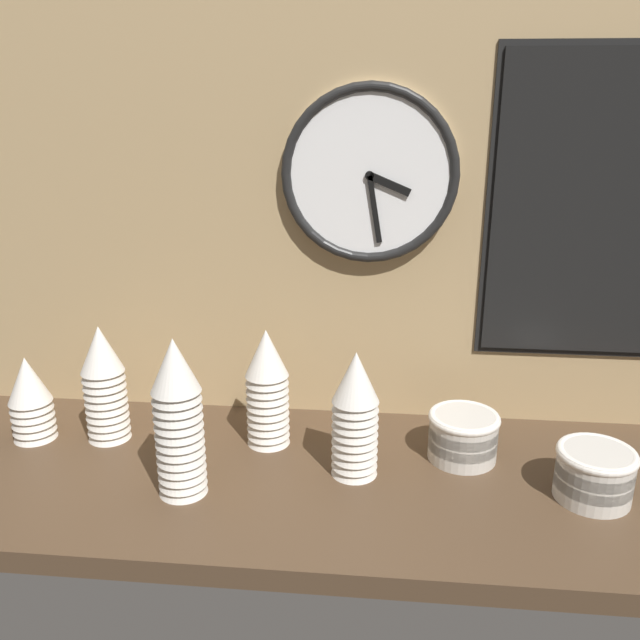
{
  "coord_description": "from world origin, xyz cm",
  "views": [
    {
      "loc": [
        10.63,
        -109.79,
        68.13
      ],
      "look_at": [
        -0.72,
        4.0,
        28.52
      ],
      "focal_mm": 38.0,
      "sensor_mm": 36.0,
      "label": 1
    }
  ],
  "objects_px": {
    "cup_stack_center": "(267,388)",
    "cup_stack_center_right": "(355,413)",
    "bowl_stack_far_right": "(595,472)",
    "cup_stack_left": "(104,383)",
    "cup_stack_far_left": "(30,398)",
    "wall_clock": "(370,175)",
    "bowl_stack_right": "(463,434)",
    "menu_board": "(606,209)",
    "cup_stack_center_left": "(178,418)"
  },
  "relations": [
    {
      "from": "cup_stack_center_right",
      "to": "cup_stack_center_left",
      "type": "bearing_deg",
      "value": -162.37
    },
    {
      "from": "cup_stack_center",
      "to": "wall_clock",
      "type": "bearing_deg",
      "value": 36.16
    },
    {
      "from": "cup_stack_center_left",
      "to": "bowl_stack_far_right",
      "type": "bearing_deg",
      "value": 4.23
    },
    {
      "from": "wall_clock",
      "to": "menu_board",
      "type": "height_order",
      "value": "menu_board"
    },
    {
      "from": "bowl_stack_right",
      "to": "wall_clock",
      "type": "height_order",
      "value": "wall_clock"
    },
    {
      "from": "cup_stack_far_left",
      "to": "cup_stack_left",
      "type": "bearing_deg",
      "value": 5.79
    },
    {
      "from": "cup_stack_left",
      "to": "wall_clock",
      "type": "bearing_deg",
      "value": 16.2
    },
    {
      "from": "bowl_stack_far_right",
      "to": "bowl_stack_right",
      "type": "bearing_deg",
      "value": 151.92
    },
    {
      "from": "bowl_stack_right",
      "to": "menu_board",
      "type": "relative_size",
      "value": 0.23
    },
    {
      "from": "bowl_stack_far_right",
      "to": "wall_clock",
      "type": "height_order",
      "value": "wall_clock"
    },
    {
      "from": "cup_stack_center",
      "to": "bowl_stack_right",
      "type": "xyz_separation_m",
      "value": [
        0.38,
        -0.02,
        -0.07
      ]
    },
    {
      "from": "cup_stack_center_right",
      "to": "cup_stack_center_left",
      "type": "relative_size",
      "value": 0.83
    },
    {
      "from": "menu_board",
      "to": "bowl_stack_right",
      "type": "bearing_deg",
      "value": -146.87
    },
    {
      "from": "cup_stack_left",
      "to": "cup_stack_center_right",
      "type": "xyz_separation_m",
      "value": [
        0.5,
        -0.08,
        0.0
      ]
    },
    {
      "from": "cup_stack_center",
      "to": "cup_stack_far_left",
      "type": "distance_m",
      "value": 0.48
    },
    {
      "from": "cup_stack_far_left",
      "to": "wall_clock",
      "type": "height_order",
      "value": "wall_clock"
    },
    {
      "from": "cup_stack_center_right",
      "to": "cup_stack_center_left",
      "type": "height_order",
      "value": "cup_stack_center_left"
    },
    {
      "from": "cup_stack_left",
      "to": "cup_stack_far_left",
      "type": "height_order",
      "value": "cup_stack_left"
    },
    {
      "from": "bowl_stack_far_right",
      "to": "wall_clock",
      "type": "distance_m",
      "value": 0.68
    },
    {
      "from": "cup_stack_center_left",
      "to": "bowl_stack_right",
      "type": "height_order",
      "value": "cup_stack_center_left"
    },
    {
      "from": "cup_stack_center",
      "to": "cup_stack_center_right",
      "type": "height_order",
      "value": "same"
    },
    {
      "from": "menu_board",
      "to": "cup_stack_left",
      "type": "bearing_deg",
      "value": -170.7
    },
    {
      "from": "cup_stack_center_right",
      "to": "cup_stack_center_left",
      "type": "distance_m",
      "value": 0.31
    },
    {
      "from": "wall_clock",
      "to": "bowl_stack_far_right",
      "type": "bearing_deg",
      "value": -33.82
    },
    {
      "from": "cup_stack_center_right",
      "to": "cup_stack_center",
      "type": "bearing_deg",
      "value": 152.1
    },
    {
      "from": "cup_stack_center",
      "to": "menu_board",
      "type": "bearing_deg",
      "value": 12.83
    },
    {
      "from": "cup_stack_center_right",
      "to": "menu_board",
      "type": "relative_size",
      "value": 0.4
    },
    {
      "from": "cup_stack_center",
      "to": "cup_stack_center_right",
      "type": "xyz_separation_m",
      "value": [
        0.18,
        -0.09,
        0.0
      ]
    },
    {
      "from": "cup_stack_center_right",
      "to": "bowl_stack_far_right",
      "type": "distance_m",
      "value": 0.42
    },
    {
      "from": "bowl_stack_right",
      "to": "wall_clock",
      "type": "distance_m",
      "value": 0.53
    },
    {
      "from": "cup_stack_left",
      "to": "menu_board",
      "type": "relative_size",
      "value": 0.4
    },
    {
      "from": "cup_stack_center_left",
      "to": "bowl_stack_far_right",
      "type": "distance_m",
      "value": 0.72
    },
    {
      "from": "bowl_stack_far_right",
      "to": "cup_stack_center",
      "type": "bearing_deg",
      "value": 167.12
    },
    {
      "from": "cup_stack_center_right",
      "to": "menu_board",
      "type": "bearing_deg",
      "value": 27.44
    },
    {
      "from": "cup_stack_center_left",
      "to": "wall_clock",
      "type": "bearing_deg",
      "value": 46.64
    },
    {
      "from": "menu_board",
      "to": "cup_stack_center",
      "type": "bearing_deg",
      "value": -167.17
    },
    {
      "from": "cup_stack_center_right",
      "to": "cup_stack_center_left",
      "type": "xyz_separation_m",
      "value": [
        -0.3,
        -0.09,
        0.02
      ]
    },
    {
      "from": "cup_stack_left",
      "to": "bowl_stack_far_right",
      "type": "height_order",
      "value": "cup_stack_left"
    },
    {
      "from": "cup_stack_left",
      "to": "cup_stack_far_left",
      "type": "xyz_separation_m",
      "value": [
        -0.15,
        -0.02,
        -0.03
      ]
    },
    {
      "from": "cup_stack_center",
      "to": "bowl_stack_right",
      "type": "distance_m",
      "value": 0.39
    },
    {
      "from": "cup_stack_left",
      "to": "menu_board",
      "type": "height_order",
      "value": "menu_board"
    },
    {
      "from": "cup_stack_center",
      "to": "cup_stack_center_right",
      "type": "relative_size",
      "value": 1.0
    },
    {
      "from": "cup_stack_far_left",
      "to": "bowl_stack_far_right",
      "type": "distance_m",
      "value": 1.08
    },
    {
      "from": "cup_stack_far_left",
      "to": "bowl_stack_right",
      "type": "height_order",
      "value": "cup_stack_far_left"
    },
    {
      "from": "cup_stack_left",
      "to": "menu_board",
      "type": "bearing_deg",
      "value": 9.3
    },
    {
      "from": "cup_stack_left",
      "to": "cup_stack_center_right",
      "type": "height_order",
      "value": "same"
    },
    {
      "from": "cup_stack_left",
      "to": "bowl_stack_right",
      "type": "relative_size",
      "value": 1.78
    },
    {
      "from": "cup_stack_center_right",
      "to": "bowl_stack_right",
      "type": "distance_m",
      "value": 0.23
    },
    {
      "from": "cup_stack_far_left",
      "to": "bowl_stack_far_right",
      "type": "xyz_separation_m",
      "value": [
        1.07,
        -0.11,
        -0.04
      ]
    },
    {
      "from": "cup_stack_center",
      "to": "bowl_stack_far_right",
      "type": "xyz_separation_m",
      "value": [
        0.59,
        -0.14,
        -0.07
      ]
    }
  ]
}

